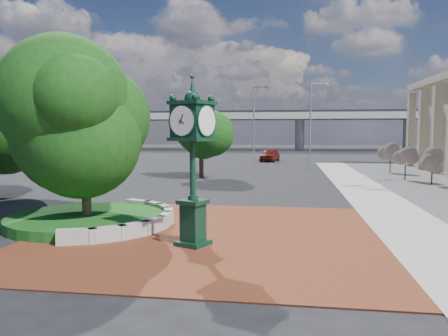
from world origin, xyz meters
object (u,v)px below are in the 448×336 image
street_lamp_near (312,119)px  post_clock (193,155)px  parked_car (270,155)px  street_lamp_far (255,117)px

street_lamp_near → post_clock: bearing=-100.3°
post_clock → parked_car: bearing=88.9°
street_lamp_near → street_lamp_far: (-6.53, 15.42, 0.73)m
parked_car → street_lamp_near: size_ratio=0.55×
post_clock → street_lamp_far: size_ratio=0.57×
post_clock → street_lamp_near: (5.20, 28.73, 1.87)m
parked_car → post_clock: bearing=-81.2°
post_clock → street_lamp_near: bearing=79.7°
parked_car → street_lamp_near: street_lamp_near is taller
parked_car → street_lamp_far: street_lamp_far is taller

